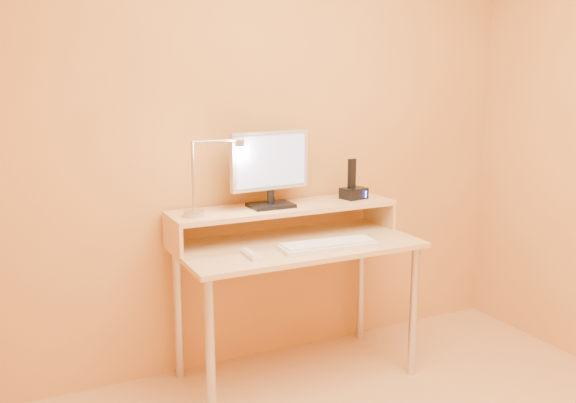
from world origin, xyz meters
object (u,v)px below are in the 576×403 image
keyboard (328,246)px  monitor_panel (270,161)px  remote_control (251,255)px  lamp_base (194,214)px  phone_dock (354,193)px  mouse (361,239)px

keyboard → monitor_panel: bearing=121.9°
monitor_panel → remote_control: size_ratio=2.66×
lamp_base → keyboard: lamp_base is taller
monitor_panel → lamp_base: 0.48m
monitor_panel → keyboard: (0.16, -0.32, -0.39)m
phone_dock → mouse: 0.35m
phone_dock → remote_control: (-0.73, -0.28, -0.18)m
lamp_base → remote_control: 0.35m
phone_dock → keyboard: (-0.33, -0.31, -0.18)m
phone_dock → lamp_base: bearing=170.8°
phone_dock → monitor_panel: bearing=167.8°
phone_dock → remote_control: bearing=-170.2°
phone_dock → keyboard: 0.49m
monitor_panel → lamp_base: bearing=-179.9°
monitor_panel → phone_dock: size_ratio=3.33×
keyboard → remote_control: keyboard is taller
monitor_panel → lamp_base: size_ratio=4.33×
phone_dock → remote_control: 0.80m
mouse → phone_dock: bearing=47.7°
lamp_base → remote_control: bearing=-53.1°
remote_control → lamp_base: bearing=128.0°
lamp_base → mouse: bearing=-17.8°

